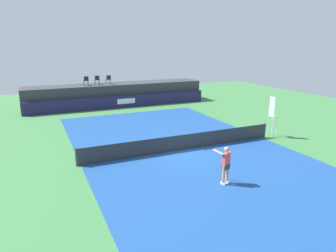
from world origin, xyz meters
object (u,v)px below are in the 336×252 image
object	(u,v)px
tennis_player	(225,164)
umpire_chair	(272,114)
net_post_near	(76,157)
tennis_ball	(88,127)
spectator_chair_center	(108,79)
spectator_chair_far_left	(86,80)
net_post_far	(265,130)
spectator_chair_left	(97,80)

from	to	relation	value
tennis_player	umpire_chair	bearing A→B (deg)	34.41
net_post_near	tennis_ball	world-z (taller)	net_post_near
net_post_near	spectator_chair_center	bearing A→B (deg)	70.36
umpire_chair	tennis_ball	world-z (taller)	umpire_chair
spectator_chair_far_left	net_post_far	xyz separation A→B (m)	(9.22, -15.05, -2.19)
tennis_ball	net_post_far	bearing A→B (deg)	-35.44
spectator_chair_left	tennis_ball	world-z (taller)	spectator_chair_left
umpire_chair	net_post_far	size ratio (longest dim) A/B	2.76
umpire_chair	net_post_far	world-z (taller)	umpire_chair
spectator_chair_center	umpire_chair	world-z (taller)	spectator_chair_center
tennis_player	spectator_chair_left	bearing A→B (deg)	94.48
spectator_chair_center	tennis_player	distance (m)	20.08
net_post_far	net_post_near	bearing A→B (deg)	180.00
spectator_chair_left	spectator_chair_center	xyz separation A→B (m)	(1.11, -0.13, 0.00)
net_post_near	net_post_far	size ratio (longest dim) A/B	1.00
net_post_near	spectator_chair_left	bearing A→B (deg)	74.30
spectator_chair_left	spectator_chair_center	world-z (taller)	same
umpire_chair	tennis_ball	distance (m)	13.45
net_post_near	tennis_player	distance (m)	7.63
tennis_player	tennis_ball	xyz separation A→B (m)	(-4.01, 12.33, -0.92)
net_post_far	tennis_player	world-z (taller)	tennis_player
spectator_chair_center	net_post_near	xyz separation A→B (m)	(-5.41, -15.16, -2.19)
spectator_chair_center	net_post_far	distance (m)	16.84
spectator_chair_left	tennis_player	distance (m)	20.27
spectator_chair_far_left	net_post_far	distance (m)	17.79
umpire_chair	net_post_far	xyz separation A→B (m)	(-0.53, 0.01, -1.09)
net_post_far	tennis_ball	world-z (taller)	net_post_far
spectator_chair_left	net_post_far	distance (m)	17.45
spectator_chair_center	net_post_near	world-z (taller)	spectator_chair_center
net_post_near	tennis_ball	bearing A→B (deg)	75.99
umpire_chair	net_post_near	xyz separation A→B (m)	(-12.93, 0.01, -1.09)
tennis_player	tennis_ball	size ratio (longest dim) A/B	26.03
spectator_chair_far_left	net_post_near	world-z (taller)	spectator_chair_far_left
net_post_near	tennis_player	bearing A→B (deg)	-39.48
tennis_player	spectator_chair_center	bearing A→B (deg)	91.33
net_post_far	spectator_chair_left	bearing A→B (deg)	117.91
tennis_player	tennis_ball	world-z (taller)	tennis_player
spectator_chair_far_left	tennis_player	distance (m)	20.15
spectator_chair_left	tennis_player	size ratio (longest dim) A/B	0.50
spectator_chair_far_left	spectator_chair_center	distance (m)	2.23
umpire_chair	tennis_ball	xyz separation A→B (m)	(-11.05, 7.51, -1.55)
umpire_chair	tennis_player	xyz separation A→B (m)	(-7.05, -4.83, -0.63)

